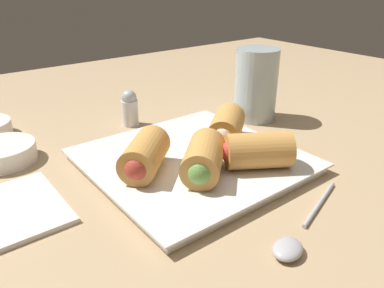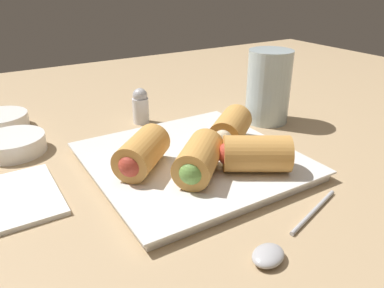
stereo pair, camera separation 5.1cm
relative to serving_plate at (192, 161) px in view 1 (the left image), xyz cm
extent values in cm
cube|color=tan|center=(0.91, 1.73, -1.76)|extent=(180.00, 140.00, 2.00)
cube|color=white|center=(0.00, 0.00, -0.16)|extent=(26.20, 25.94, 1.20)
cube|color=white|center=(0.00, 0.00, 0.59)|extent=(27.25, 26.98, 0.30)
cylinder|color=#D19347|center=(-1.99, -4.94, 3.09)|extent=(9.35, 9.17, 4.71)
sphere|color=#6B9E47|center=(-4.55, -7.33, 3.09)|extent=(3.06, 3.06, 3.06)
cylinder|color=#D19347|center=(-7.26, 0.36, 3.09)|extent=(9.37, 9.15, 4.71)
sphere|color=#B23D2D|center=(-9.83, -2.01, 3.09)|extent=(3.06, 3.06, 3.06)
cylinder|color=#D19347|center=(7.31, 0.95, 3.09)|extent=(9.49, 8.95, 4.71)
sphere|color=beige|center=(4.60, -1.26, 3.09)|extent=(3.06, 3.06, 3.06)
cylinder|color=#D19347|center=(4.93, -7.69, 3.09)|extent=(9.62, 8.43, 4.71)
sphere|color=#B23D2D|center=(1.96, -5.85, 3.09)|extent=(3.06, 3.06, 3.06)
cylinder|color=white|center=(-20.59, 17.76, 0.55)|extent=(9.32, 9.32, 2.62)
cylinder|color=beige|center=(-20.59, 17.76, 1.62)|extent=(7.64, 7.64, 0.47)
cylinder|color=#B2B2B7|center=(5.79, -16.89, -0.51)|extent=(10.31, 3.71, 0.50)
ellipsoid|color=#B2B2B7|center=(-3.85, -19.96, -0.13)|extent=(4.32, 3.78, 1.26)
cylinder|color=silver|center=(20.69, 7.91, 5.64)|extent=(7.68, 7.68, 12.80)
cylinder|color=silver|center=(0.70, 18.99, 1.52)|extent=(2.91, 2.91, 4.55)
sphere|color=#B7B7BC|center=(0.70, 18.99, 4.30)|extent=(2.62, 2.62, 2.62)
camera|label=1|loc=(-28.54, -36.72, 24.16)|focal=35.00mm
camera|label=2|loc=(-24.34, -39.63, 24.16)|focal=35.00mm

